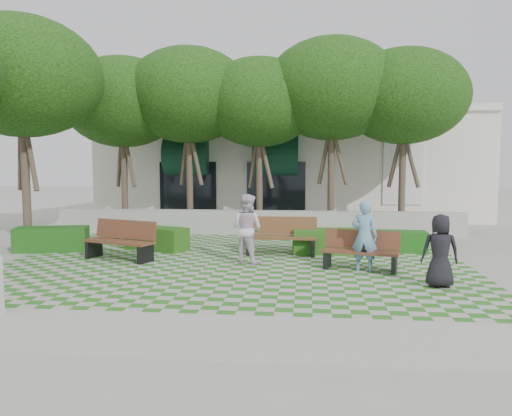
# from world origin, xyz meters

# --- Properties ---
(ground) EXTENTS (90.00, 90.00, 0.00)m
(ground) POSITION_xyz_m (0.00, 0.00, 0.00)
(ground) COLOR gray
(ground) RESTS_ON ground
(lawn) EXTENTS (12.00, 12.00, 0.00)m
(lawn) POSITION_xyz_m (0.00, 1.00, 0.01)
(lawn) COLOR #2B721E
(lawn) RESTS_ON ground
(sidewalk_south) EXTENTS (16.00, 2.00, 0.01)m
(sidewalk_south) POSITION_xyz_m (0.00, -4.70, 0.01)
(sidewalk_south) COLOR #9E9B93
(sidewalk_south) RESTS_ON ground
(retaining_wall) EXTENTS (15.00, 0.36, 0.90)m
(retaining_wall) POSITION_xyz_m (0.00, 6.20, 0.45)
(retaining_wall) COLOR #9E9B93
(retaining_wall) RESTS_ON ground
(bench_east) EXTENTS (1.93, 1.07, 0.96)m
(bench_east) POSITION_xyz_m (3.21, 0.32, 0.46)
(bench_east) COLOR #542D1C
(bench_east) RESTS_ON ground
(bench_mid) EXTENTS (2.05, 0.69, 1.07)m
(bench_mid) POSITION_xyz_m (1.15, 2.21, 0.52)
(bench_mid) COLOR #56361D
(bench_mid) RESTS_ON ground
(bench_west) EXTENTS (2.14, 1.34, 1.07)m
(bench_west) POSITION_xyz_m (-3.14, 0.98, 0.51)
(bench_west) COLOR #522D1C
(bench_west) RESTS_ON ground
(hedge_east) EXTENTS (1.80, 0.80, 0.62)m
(hedge_east) POSITION_xyz_m (4.52, 3.03, 0.31)
(hedge_east) COLOR #164D14
(hedge_east) RESTS_ON ground
(hedge_midright) EXTENTS (2.08, 0.95, 0.71)m
(hedge_midright) POSITION_xyz_m (2.50, 2.52, 0.36)
(hedge_midright) COLOR #1F5115
(hedge_midright) RESTS_ON ground
(hedge_midleft) EXTENTS (2.11, 1.47, 0.69)m
(hedge_midleft) POSITION_xyz_m (-2.68, 2.67, 0.34)
(hedge_midleft) COLOR #204C14
(hedge_midleft) RESTS_ON ground
(hedge_west) EXTENTS (2.20, 1.32, 0.72)m
(hedge_west) POSITION_xyz_m (-5.71, 2.09, 0.36)
(hedge_west) COLOR #174813
(hedge_west) RESTS_ON ground
(person_blue) EXTENTS (0.71, 0.55, 1.72)m
(person_blue) POSITION_xyz_m (3.27, 0.17, 0.86)
(person_blue) COLOR #6699BA
(person_blue) RESTS_ON ground
(person_dark) EXTENTS (0.79, 0.55, 1.56)m
(person_dark) POSITION_xyz_m (4.68, -1.28, 0.78)
(person_dark) COLOR black
(person_dark) RESTS_ON ground
(person_white) EXTENTS (1.09, 1.00, 1.82)m
(person_white) POSITION_xyz_m (0.33, 0.86, 0.91)
(person_white) COLOR silver
(person_white) RESTS_ON ground
(tree_row) EXTENTS (17.70, 13.40, 7.41)m
(tree_row) POSITION_xyz_m (-1.86, 5.95, 5.18)
(tree_row) COLOR #47382B
(tree_row) RESTS_ON ground
(building) EXTENTS (18.00, 8.92, 5.15)m
(building) POSITION_xyz_m (0.93, 14.08, 2.52)
(building) COLOR silver
(building) RESTS_ON ground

